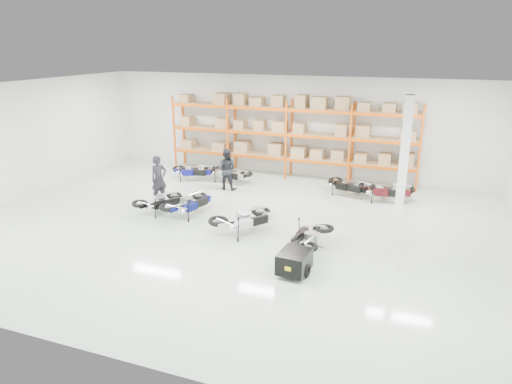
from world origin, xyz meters
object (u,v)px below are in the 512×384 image
at_px(moto_blue_centre, 188,200).
at_px(moto_touring_right, 309,233).
at_px(moto_black_far_left, 160,198).
at_px(person_back, 227,169).
at_px(moto_back_b, 230,170).
at_px(moto_back_c, 349,182).
at_px(trailer, 294,262).
at_px(moto_silver_left, 244,215).
at_px(person_left, 159,179).
at_px(moto_back_d, 387,187).
at_px(moto_back_a, 193,168).

bearing_deg(moto_blue_centre, moto_touring_right, 179.71).
bearing_deg(moto_black_far_left, person_back, -80.50).
distance_m(moto_blue_centre, moto_back_b, 4.24).
xyz_separation_m(moto_black_far_left, moto_back_c, (6.11, 4.31, 0.02)).
height_order(trailer, person_back, person_back).
bearing_deg(moto_silver_left, moto_touring_right, -157.31).
xyz_separation_m(moto_back_b, person_left, (-1.49, -3.37, 0.38)).
bearing_deg(moto_touring_right, moto_back_b, 137.40).
height_order(person_left, person_back, person_left).
distance_m(moto_back_c, person_left, 7.51).
bearing_deg(trailer, moto_black_far_left, 158.34).
bearing_deg(moto_back_d, moto_back_a, 84.76).
distance_m(moto_touring_right, moto_back_b, 7.49).
bearing_deg(moto_back_b, trailer, -129.73).
distance_m(moto_blue_centre, moto_black_far_left, 1.10).
bearing_deg(moto_silver_left, moto_blue_centre, 18.53).
bearing_deg(moto_back_a, moto_black_far_left, 176.80).
xyz_separation_m(moto_back_b, moto_back_c, (5.22, -0.02, 0.00)).
bearing_deg(moto_blue_centre, moto_back_a, -48.61).
bearing_deg(moto_back_c, person_back, 118.49).
relative_size(moto_silver_left, moto_back_b, 1.12).
bearing_deg(moto_blue_centre, moto_back_d, -132.28).
distance_m(trailer, person_left, 7.53).
xyz_separation_m(moto_silver_left, moto_back_b, (-2.67, 5.04, -0.06)).
xyz_separation_m(moto_touring_right, person_back, (-4.68, 4.64, 0.32)).
distance_m(trailer, moto_back_d, 7.20).
bearing_deg(moto_black_far_left, person_left, -28.87).
bearing_deg(trailer, moto_back_b, 129.17).
bearing_deg(moto_back_b, moto_back_d, -76.14).
distance_m(moto_touring_right, moto_back_a, 8.57).
relative_size(moto_touring_right, person_left, 0.98).
height_order(moto_back_c, person_back, person_back).
xyz_separation_m(moto_black_far_left, person_left, (-0.61, 0.96, 0.40)).
bearing_deg(moto_back_c, moto_silver_left, 170.56).
bearing_deg(moto_silver_left, moto_black_far_left, 25.33).
distance_m(moto_back_a, moto_back_d, 8.39).
distance_m(moto_black_far_left, person_back, 3.56).
relative_size(trailer, person_left, 0.87).
distance_m(moto_back_c, moto_back_d, 1.48).
bearing_deg(moto_back_b, moto_black_far_left, -175.78).
bearing_deg(moto_back_b, moto_touring_right, -122.79).
distance_m(moto_silver_left, person_back, 4.72).
height_order(moto_black_far_left, moto_back_a, moto_back_a).
xyz_separation_m(moto_touring_right, moto_back_c, (0.26, 5.60, -0.01)).
distance_m(moto_blue_centre, moto_back_c, 6.55).
bearing_deg(person_back, moto_black_far_left, 67.74).
xyz_separation_m(moto_silver_left, trailer, (2.29, -2.17, -0.21)).
distance_m(moto_silver_left, moto_back_c, 5.64).
distance_m(moto_back_a, person_back, 2.14).
bearing_deg(moto_back_a, moto_back_c, -102.76).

